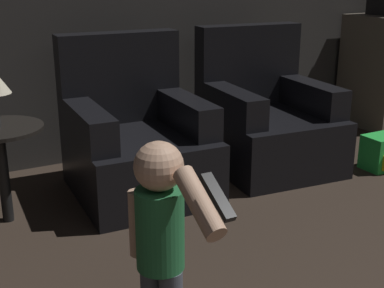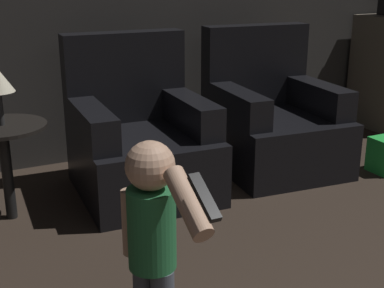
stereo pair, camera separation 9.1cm
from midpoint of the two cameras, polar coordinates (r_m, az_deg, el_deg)
name	(u,v)px [view 1 (the left image)]	position (r m, az deg, el deg)	size (l,w,h in m)	color
armchair_left	(136,141)	(3.33, -6.80, 0.27)	(0.82, 0.90, 0.96)	black
armchair_right	(266,121)	(3.78, 7.19, 2.48)	(0.85, 0.92, 0.96)	black
person_toddler	(161,230)	(1.90, -4.70, -9.13)	(0.17, 0.53, 0.79)	#474C56
toy_backpack	(381,153)	(3.93, 18.92, -0.88)	(0.23, 0.21, 0.24)	green
side_table	(0,143)	(3.03, -20.64, 0.07)	(0.47, 0.47, 0.54)	black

